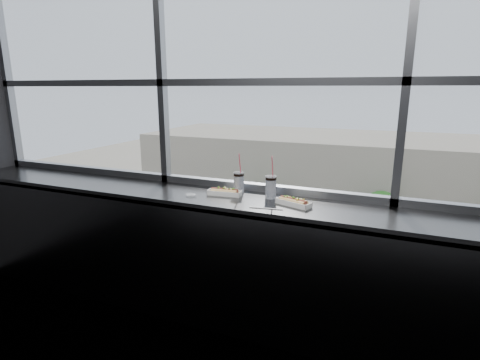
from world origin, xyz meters
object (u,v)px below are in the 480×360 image
at_px(hotdog_tray_right, 293,202).
at_px(soda_cup_left, 239,182).
at_px(soda_cup_right, 271,186).
at_px(car_far_a, 220,231).
at_px(car_near_a, 128,266).
at_px(car_far_b, 407,261).
at_px(tree_center, 381,210).
at_px(pedestrian_b, 374,238).
at_px(pedestrian_a, 290,223).
at_px(tree_left, 255,198).
at_px(loose_straw, 266,208).
at_px(pedestrian_c, 448,242).
at_px(hotdog_tray_left, 225,192).
at_px(wrapper, 191,195).
at_px(car_near_c, 369,314).

xyz_separation_m(hotdog_tray_right, soda_cup_left, (-0.51, 0.16, 0.07)).
relative_size(soda_cup_right, car_far_a, 0.06).
xyz_separation_m(car_near_a, car_far_b, (17.81, 8.00, 0.12)).
distance_m(soda_cup_left, tree_center, 29.51).
distance_m(pedestrian_b, tree_center, 2.31).
height_order(pedestrian_a, pedestrian_b, pedestrian_b).
height_order(car_far_a, tree_left, tree_left).
height_order(loose_straw, car_far_b, loose_straw).
height_order(car_near_a, pedestrian_c, pedestrian_c).
xyz_separation_m(hotdog_tray_left, soda_cup_right, (0.37, 0.07, 0.07)).
height_order(soda_cup_left, pedestrian_a, soda_cup_left).
distance_m(hotdog_tray_left, hotdog_tray_right, 0.59).
relative_size(hotdog_tray_right, car_near_a, 0.05).
distance_m(tree_left, tree_center, 10.87).
distance_m(hotdog_tray_right, car_far_b, 26.78).
relative_size(car_far_b, tree_left, 1.36).
bearing_deg(tree_center, car_far_a, -162.28).
distance_m(loose_straw, car_far_b, 26.93).
relative_size(hotdog_tray_right, wrapper, 2.93).
distance_m(soda_cup_right, pedestrian_c, 31.87).
xyz_separation_m(soda_cup_left, soda_cup_right, (0.29, -0.04, 0.00)).
distance_m(pedestrian_a, tree_left, 3.93).
bearing_deg(car_near_c, wrapper, 168.34).
bearing_deg(soda_cup_left, hotdog_tray_left, -128.62).
distance_m(car_near_a, pedestrian_a, 14.87).
xyz_separation_m(car_near_c, car_far_a, (-12.56, 8.00, -0.11)).
relative_size(soda_cup_right, pedestrian_a, 0.18).
distance_m(hotdog_tray_left, tree_left, 31.29).
bearing_deg(soda_cup_left, pedestrian_a, 103.40).
xyz_separation_m(loose_straw, pedestrian_c, (5.59, 29.58, -11.10)).
bearing_deg(wrapper, soda_cup_left, 35.08).
distance_m(soda_cup_right, car_near_a, 24.90).
distance_m(loose_straw, car_near_a, 25.07).
height_order(soda_cup_left, tree_center, soda_cup_left).
xyz_separation_m(loose_straw, tree_center, (0.43, 28.45, -8.76)).
relative_size(pedestrian_a, tree_left, 0.42).
height_order(wrapper, pedestrian_c, wrapper).
bearing_deg(hotdog_tray_left, pedestrian_c, 72.38).
bearing_deg(car_far_b, wrapper, 172.02).
height_order(car_far_b, tree_center, tree_center).
bearing_deg(hotdog_tray_left, pedestrian_b, 82.90).
bearing_deg(hotdog_tray_left, loose_straw, -32.15).
distance_m(soda_cup_right, car_far_a, 29.20).
relative_size(soda_cup_left, car_far_a, 0.05).
distance_m(loose_straw, pedestrian_a, 31.75).
relative_size(car_far_a, pedestrian_a, 3.20).
height_order(hotdog_tray_left, soda_cup_left, soda_cup_left).
bearing_deg(car_far_a, wrapper, -162.50).
relative_size(car_near_c, pedestrian_a, 3.54).
distance_m(car_far_b, pedestrian_c, 5.99).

